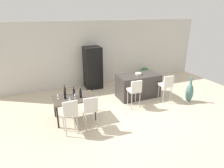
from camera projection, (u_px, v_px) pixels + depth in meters
ground_plane at (132, 108)px, 6.91m from camera, size 10.00×10.00×0.00m
back_wall at (103, 53)px, 8.93m from camera, size 10.00×0.12×2.90m
kitchen_island at (138, 86)px, 7.71m from camera, size 1.65×0.85×0.92m
bar_chair_left at (135, 90)px, 6.71m from camera, size 0.41×0.41×1.05m
bar_chair_middle at (166, 84)px, 7.19m from camera, size 0.42×0.42×1.05m
dining_table at (74, 100)px, 6.01m from camera, size 1.28×0.83×0.74m
dining_chair_near at (70, 112)px, 5.23m from camera, size 0.42×0.42×1.05m
dining_chair_far at (90, 108)px, 5.44m from camera, size 0.42×0.42×1.05m
wine_bottle_left at (74, 92)px, 6.06m from camera, size 0.07×0.07×0.31m
wine_bottle_corner at (65, 95)px, 5.86m from camera, size 0.07×0.07×0.34m
wine_bottle_end at (65, 91)px, 6.15m from camera, size 0.07×0.07×0.35m
wine_bottle_near at (81, 94)px, 5.94m from camera, size 0.07×0.07×0.32m
wine_glass_middle at (75, 94)px, 5.90m from camera, size 0.07×0.07×0.17m
wine_glass_right at (58, 95)px, 5.86m from camera, size 0.07×0.07×0.17m
wine_glass_far at (70, 99)px, 5.60m from camera, size 0.07×0.07×0.17m
refrigerator at (93, 68)px, 8.50m from camera, size 0.72×0.68×1.84m
fruit_bowl at (138, 74)px, 7.56m from camera, size 0.24×0.24×0.07m
floor_vase at (189, 92)px, 7.28m from camera, size 0.28×0.28×0.98m
potted_plant at (145, 73)px, 9.66m from camera, size 0.43×0.43×0.63m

